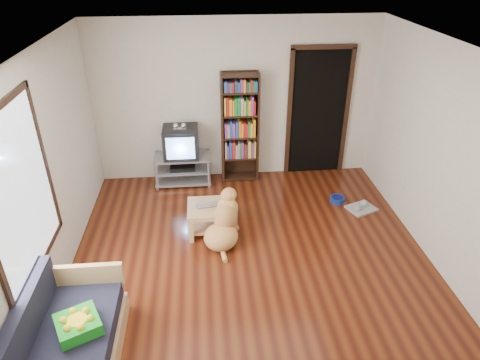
{
  "coord_description": "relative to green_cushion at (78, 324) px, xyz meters",
  "views": [
    {
      "loc": [
        -0.53,
        -4.04,
        3.52
      ],
      "look_at": [
        -0.1,
        0.64,
        0.9
      ],
      "focal_mm": 32.0,
      "sensor_mm": 36.0,
      "label": 1
    }
  ],
  "objects": [
    {
      "name": "ground",
      "position": [
        1.75,
        1.16,
        -0.48
      ],
      "size": [
        5.0,
        5.0,
        0.0
      ],
      "primitive_type": "plane",
      "color": "#59240F",
      "rests_on": "ground"
    },
    {
      "name": "ceiling",
      "position": [
        1.75,
        1.16,
        2.12
      ],
      "size": [
        5.0,
        5.0,
        0.0
      ],
      "primitive_type": "plane",
      "rotation": [
        3.14,
        0.0,
        0.0
      ],
      "color": "white",
      "rests_on": "ground"
    },
    {
      "name": "wall_back",
      "position": [
        1.75,
        3.66,
        0.82
      ],
      "size": [
        4.5,
        0.0,
        4.5
      ],
      "primitive_type": "plane",
      "rotation": [
        1.57,
        0.0,
        0.0
      ],
      "color": "beige",
      "rests_on": "ground"
    },
    {
      "name": "wall_left",
      "position": [
        -0.5,
        1.16,
        0.82
      ],
      "size": [
        0.0,
        5.0,
        5.0
      ],
      "primitive_type": "plane",
      "rotation": [
        1.57,
        0.0,
        1.57
      ],
      "color": "beige",
      "rests_on": "ground"
    },
    {
      "name": "wall_right",
      "position": [
        4.0,
        1.16,
        0.82
      ],
      "size": [
        0.0,
        5.0,
        5.0
      ],
      "primitive_type": "plane",
      "rotation": [
        1.57,
        0.0,
        -1.57
      ],
      "color": "beige",
      "rests_on": "ground"
    },
    {
      "name": "green_cushion",
      "position": [
        0.0,
        0.0,
        0.0
      ],
      "size": [
        0.49,
        0.49,
        0.12
      ],
      "primitive_type": "cube",
      "rotation": [
        0.0,
        0.0,
        0.46
      ],
      "color": "green",
      "rests_on": "sofa"
    },
    {
      "name": "laptop",
      "position": [
        1.23,
        1.98,
        -0.07
      ],
      "size": [
        0.32,
        0.24,
        0.02
      ],
      "primitive_type": "imported",
      "rotation": [
        0.0,
        0.0,
        0.16
      ],
      "color": "silver",
      "rests_on": "coffee_table"
    },
    {
      "name": "dog_bowl",
      "position": [
        3.23,
        2.59,
        -0.44
      ],
      "size": [
        0.22,
        0.22,
        0.08
      ],
      "primitive_type": "cylinder",
      "color": "navy",
      "rests_on": "ground"
    },
    {
      "name": "grey_rag",
      "position": [
        3.53,
        2.34,
        -0.47
      ],
      "size": [
        0.49,
        0.45,
        0.03
      ],
      "primitive_type": "cube",
      "rotation": [
        0.0,
        0.0,
        0.39
      ],
      "color": "gray",
      "rests_on": "ground"
    },
    {
      "name": "window",
      "position": [
        -0.48,
        0.66,
        1.02
      ],
      "size": [
        0.03,
        1.46,
        1.7
      ],
      "color": "white",
      "rests_on": "wall_left"
    },
    {
      "name": "doorway",
      "position": [
        3.1,
        3.64,
        0.64
      ],
      "size": [
        1.03,
        0.05,
        2.19
      ],
      "color": "black",
      "rests_on": "wall_back"
    },
    {
      "name": "tv_stand",
      "position": [
        0.85,
        3.41,
        -0.21
      ],
      "size": [
        0.9,
        0.45,
        0.5
      ],
      "color": "#99999E",
      "rests_on": "ground"
    },
    {
      "name": "crt_tv",
      "position": [
        0.85,
        3.43,
        0.26
      ],
      "size": [
        0.55,
        0.52,
        0.58
      ],
      "color": "black",
      "rests_on": "tv_stand"
    },
    {
      "name": "bookshelf",
      "position": [
        1.8,
        3.51,
        0.52
      ],
      "size": [
        0.6,
        0.3,
        1.8
      ],
      "color": "black",
      "rests_on": "ground"
    },
    {
      "name": "coffee_table",
      "position": [
        1.23,
        2.01,
        -0.2
      ],
      "size": [
        0.55,
        0.55,
        0.4
      ],
      "color": "tan",
      "rests_on": "ground"
    },
    {
      "name": "dog",
      "position": [
        1.43,
        1.78,
        -0.22
      ],
      "size": [
        0.61,
        0.86,
        0.72
      ],
      "color": "#D78B52",
      "rests_on": "ground"
    }
  ]
}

